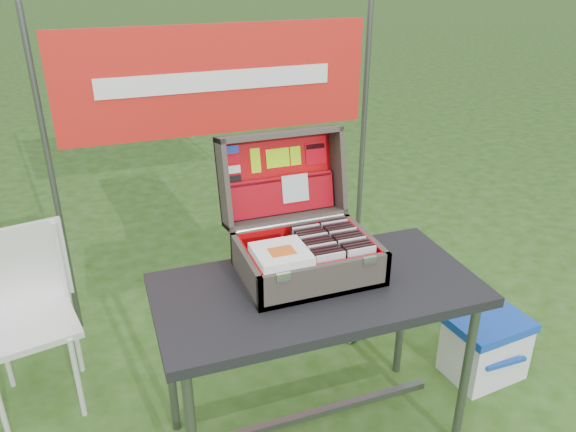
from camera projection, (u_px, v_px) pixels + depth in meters
name	position (u px, v px, depth m)	size (l,w,h in m)	color
ground	(292.00, 427.00, 2.45)	(80.00, 80.00, 0.00)	#274B10
table	(315.00, 365.00, 2.26)	(1.21, 0.61, 0.76)	black
table_top	(317.00, 290.00, 2.10)	(1.21, 0.61, 0.04)	black
table_leg_fr	(465.00, 376.00, 2.23)	(0.04, 0.04, 0.72)	#59595B
table_leg_bl	(170.00, 363.00, 2.30)	(0.04, 0.04, 0.72)	#59595B
table_leg_br	(402.00, 310.00, 2.64)	(0.04, 0.04, 0.72)	#59595B
table_brace	(314.00, 414.00, 2.37)	(1.06, 0.03, 0.03)	#59595B
suitcase	(303.00, 212.00, 2.12)	(0.51, 0.52, 0.48)	brown
suitcase_base_bottom	(308.00, 272.00, 2.16)	(0.51, 0.36, 0.02)	brown
suitcase_base_wall_front	(326.00, 281.00, 1.99)	(0.51, 0.02, 0.14)	brown
suitcase_base_wall_back	(292.00, 239.00, 2.28)	(0.51, 0.02, 0.14)	brown
suitcase_base_wall_left	(246.00, 270.00, 2.06)	(0.02, 0.36, 0.14)	brown
suitcase_base_wall_right	(365.00, 248.00, 2.21)	(0.02, 0.36, 0.14)	brown
suitcase_liner_floor	(308.00, 269.00, 2.16)	(0.47, 0.32, 0.01)	red
suitcase_latch_left	(283.00, 277.00, 1.91)	(0.05, 0.01, 0.03)	silver
suitcase_latch_right	(370.00, 261.00, 2.01)	(0.05, 0.01, 0.03)	silver
suitcase_hinge	(291.00, 223.00, 2.26)	(0.02, 0.02, 0.46)	silver
suitcase_lid_back	(278.00, 175.00, 2.34)	(0.51, 0.36, 0.02)	brown
suitcase_lid_rim_far	(279.00, 134.00, 2.24)	(0.51, 0.02, 0.14)	brown
suitcase_lid_rim_near	(285.00, 217.00, 2.32)	(0.51, 0.02, 0.14)	brown
suitcase_lid_rim_left	(224.00, 184.00, 2.21)	(0.02, 0.36, 0.14)	brown
suitcase_lid_rim_right	(337.00, 169.00, 2.36)	(0.02, 0.36, 0.14)	brown
suitcase_lid_liner	(279.00, 175.00, 2.32)	(0.47, 0.32, 0.01)	red
suitcase_liner_wall_front	(325.00, 277.00, 2.00)	(0.47, 0.01, 0.12)	red
suitcase_liner_wall_back	(293.00, 239.00, 2.27)	(0.47, 0.01, 0.12)	red
suitcase_liner_wall_left	(249.00, 267.00, 2.06)	(0.01, 0.32, 0.12)	red
suitcase_liner_wall_right	(363.00, 247.00, 2.20)	(0.01, 0.32, 0.12)	red
suitcase_lid_pocket	(282.00, 196.00, 2.33)	(0.45, 0.15, 0.03)	#99050F
suitcase_pocket_edge	(281.00, 179.00, 2.30)	(0.44, 0.02, 0.02)	#99050F
suitcase_pocket_cd	(295.00, 188.00, 2.32)	(0.11, 0.11, 0.01)	silver
lid_sticker_cc_a	(232.00, 150.00, 2.23)	(0.05, 0.03, 0.00)	#1933B2
lid_sticker_cc_b	(233.00, 160.00, 2.24)	(0.05, 0.03, 0.00)	#BE000F
lid_sticker_cc_c	(234.00, 169.00, 2.25)	(0.05, 0.03, 0.00)	white
lid_sticker_cc_d	(235.00, 179.00, 2.26)	(0.05, 0.03, 0.00)	black
lid_card_neon_tall	(256.00, 161.00, 2.27)	(0.04, 0.10, 0.00)	#A4E707
lid_card_neon_main	(278.00, 158.00, 2.30)	(0.10, 0.08, 0.00)	#A4E707
lid_card_neon_small	(295.00, 156.00, 2.33)	(0.05, 0.08, 0.00)	#A4E707
lid_sticker_band	(316.00, 153.00, 2.36)	(0.09, 0.09, 0.00)	#BE000F
lid_sticker_band_bar	(315.00, 146.00, 2.35)	(0.08, 0.02, 0.00)	black
cd_left_0	(330.00, 270.00, 2.02)	(0.11, 0.01, 0.13)	silver
cd_left_1	(328.00, 267.00, 2.04)	(0.11, 0.01, 0.13)	black
cd_left_2	(326.00, 264.00, 2.05)	(0.11, 0.01, 0.13)	black
cd_left_3	(324.00, 262.00, 2.07)	(0.11, 0.01, 0.13)	black
cd_left_4	(322.00, 259.00, 2.09)	(0.11, 0.01, 0.13)	silver
cd_left_5	(320.00, 257.00, 2.11)	(0.11, 0.01, 0.13)	black
cd_left_6	(317.00, 254.00, 2.12)	(0.11, 0.01, 0.13)	black
cd_left_7	(315.00, 252.00, 2.14)	(0.11, 0.01, 0.13)	black
cd_left_8	(313.00, 250.00, 2.16)	(0.11, 0.01, 0.13)	silver
cd_left_9	(311.00, 247.00, 2.17)	(0.11, 0.01, 0.13)	black
cd_left_10	(309.00, 245.00, 2.19)	(0.11, 0.01, 0.13)	black
cd_left_11	(308.00, 243.00, 2.21)	(0.11, 0.01, 0.13)	black
cd_left_12	(306.00, 241.00, 2.23)	(0.11, 0.01, 0.13)	silver
cd_left_13	(304.00, 238.00, 2.24)	(0.11, 0.01, 0.13)	black
cd_right_0	(361.00, 264.00, 2.06)	(0.11, 0.01, 0.13)	silver
cd_right_1	(359.00, 261.00, 2.08)	(0.11, 0.01, 0.13)	black
cd_right_2	(356.00, 259.00, 2.09)	(0.11, 0.01, 0.13)	black
cd_right_3	(354.00, 256.00, 2.11)	(0.11, 0.01, 0.13)	black
cd_right_4	(351.00, 254.00, 2.13)	(0.11, 0.01, 0.13)	silver
cd_right_5	(349.00, 251.00, 2.14)	(0.11, 0.01, 0.13)	black
cd_right_6	(347.00, 249.00, 2.16)	(0.11, 0.01, 0.13)	black
cd_right_7	(345.00, 247.00, 2.18)	(0.11, 0.01, 0.13)	black
cd_right_8	(342.00, 245.00, 2.20)	(0.11, 0.01, 0.13)	silver
cd_right_9	(340.00, 242.00, 2.21)	(0.11, 0.01, 0.13)	black
cd_right_10	(338.00, 240.00, 2.23)	(0.11, 0.01, 0.13)	black
cd_right_11	(336.00, 238.00, 2.25)	(0.11, 0.01, 0.13)	black
cd_right_12	(334.00, 236.00, 2.26)	(0.11, 0.01, 0.13)	silver
cd_right_13	(332.00, 234.00, 2.28)	(0.11, 0.01, 0.13)	black
songbook_0	(281.00, 257.00, 2.01)	(0.19, 0.19, 0.01)	white
songbook_1	(281.00, 256.00, 2.01)	(0.19, 0.19, 0.01)	white
songbook_2	(281.00, 254.00, 2.00)	(0.19, 0.19, 0.01)	white
songbook_3	(281.00, 253.00, 2.00)	(0.19, 0.19, 0.01)	white
songbook_4	(281.00, 252.00, 2.00)	(0.19, 0.19, 0.01)	white
songbook_5	(281.00, 251.00, 2.00)	(0.19, 0.19, 0.01)	white
songbook_graphic	(282.00, 251.00, 1.99)	(0.09, 0.07, 0.00)	#D85919
cooler	(485.00, 347.00, 2.71)	(0.37, 0.28, 0.32)	white
cooler_body	(484.00, 350.00, 2.72)	(0.35, 0.26, 0.28)	white
cooler_lid	(489.00, 323.00, 2.65)	(0.37, 0.28, 0.04)	#1341B5
cooler_handle	(506.00, 363.00, 2.58)	(0.22, 0.02, 0.02)	#1341B5
chair	(31.00, 328.00, 2.44)	(0.37, 0.41, 0.82)	silver
chair_seat	(31.00, 326.00, 2.43)	(0.37, 0.37, 0.03)	silver
chair_backrest	(24.00, 266.00, 2.49)	(0.37, 0.03, 0.39)	silver
chair_leg_fr	(78.00, 378.00, 2.44)	(0.02, 0.02, 0.42)	silver
chair_leg_bl	(4.00, 350.00, 2.61)	(0.02, 0.02, 0.42)	silver
chair_leg_br	(76.00, 336.00, 2.70)	(0.02, 0.02, 0.42)	silver
chair_upright_right	(62.00, 262.00, 2.55)	(0.02, 0.02, 0.39)	silver
cardboard_box	(367.00, 294.00, 3.04)	(0.39, 0.06, 0.41)	#A47841
banner_post_left	(53.00, 184.00, 2.76)	(0.03, 0.03, 1.70)	#59595B
banner_post_right	(362.00, 147.00, 3.29)	(0.03, 0.03, 1.70)	#59595B
banner	(217.00, 80.00, 2.83)	(1.60, 0.01, 0.55)	red
banner_text	(218.00, 81.00, 2.82)	(1.20, 0.00, 0.10)	white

